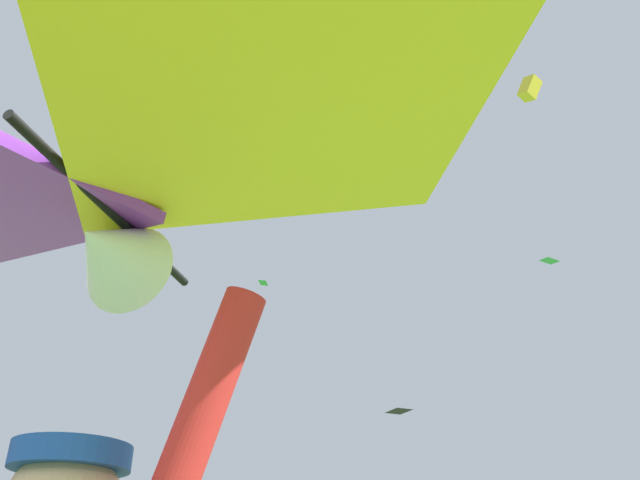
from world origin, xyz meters
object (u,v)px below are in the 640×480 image
distant_kite_green_high_right (550,260)px  distant_kite_yellow_mid_right (530,88)px  held_stunt_kite (98,175)px  distant_kite_magenta_low_left (187,60)px  distant_kite_green_far_center (263,283)px  distant_kite_black_high_left (399,410)px

distant_kite_green_high_right → distant_kite_yellow_mid_right: distant_kite_yellow_mid_right is taller
held_stunt_kite → distant_kite_yellow_mid_right: 27.11m
held_stunt_kite → distant_kite_green_high_right: (7.48, 34.24, 16.40)m
held_stunt_kite → distant_kite_magenta_low_left: (-3.80, 8.05, 8.87)m
distant_kite_magenta_low_left → distant_kite_yellow_mid_right: (9.11, 12.12, 8.45)m
distant_kite_green_high_right → distant_kite_green_far_center: (-17.34, 0.67, 0.43)m
held_stunt_kite → distant_kite_green_far_center: (-9.86, 34.91, 16.83)m
distant_kite_magenta_low_left → distant_kite_green_high_right: bearing=66.7°
distant_kite_yellow_mid_right → distant_kite_green_far_center: bearing=135.8°
distant_kite_black_high_left → distant_kite_green_far_center: (-8.88, 11.33, 11.39)m
distant_kite_green_far_center → distant_kite_yellow_mid_right: bearing=-44.2°
distant_kite_green_far_center → distant_kite_magenta_low_left: 28.67m
distant_kite_black_high_left → distant_kite_magenta_low_left: distant_kite_magenta_low_left is taller
held_stunt_kite → distant_kite_black_high_left: (-0.98, 23.58, 5.44)m
distant_kite_black_high_left → distant_kite_green_far_center: 18.36m
distant_kite_green_far_center → distant_kite_yellow_mid_right: size_ratio=0.68×
distant_kite_magenta_low_left → distant_kite_yellow_mid_right: distant_kite_yellow_mid_right is taller
distant_kite_green_far_center → distant_kite_yellow_mid_right: distant_kite_yellow_mid_right is taller
held_stunt_kite → distant_kite_green_high_right: 38.70m
held_stunt_kite → distant_kite_yellow_mid_right: bearing=75.2°
distant_kite_black_high_left → distant_kite_magenta_low_left: (-2.82, -15.53, 3.43)m
distant_kite_black_high_left → distant_kite_green_far_center: size_ratio=1.05×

